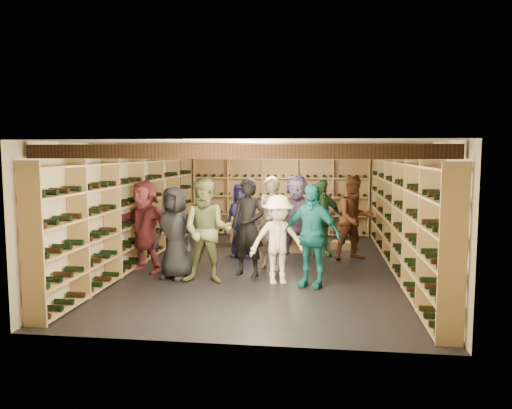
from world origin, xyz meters
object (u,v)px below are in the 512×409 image
object	(u,v)px
person_5	(145,226)
person_6	(243,220)
crate_stack_right	(297,244)
person_7	(271,223)
person_2	(207,231)
person_4	(311,235)
person_3	(278,240)
person_1	(248,227)
person_10	(321,218)
person_11	(297,214)
person_8	(354,218)
crate_stack_left	(241,232)
crate_loose	(342,245)
person_0	(175,233)

from	to	relation	value
person_5	person_6	xyz separation A→B (m)	(1.60, 1.56, -0.07)
crate_stack_right	person_7	world-z (taller)	person_7
person_2	person_4	xyz separation A→B (m)	(1.78, -0.00, -0.03)
person_6	person_7	xyz separation A→B (m)	(0.72, -1.05, 0.09)
person_3	person_7	size ratio (longest dim) A/B	0.85
person_1	person_6	size ratio (longest dim) A/B	1.11
person_10	person_11	size ratio (longest dim) A/B	0.95
person_6	person_8	bearing A→B (deg)	15.89
crate_stack_left	person_5	distance (m)	3.19
person_3	person_11	distance (m)	2.52
crate_loose	person_0	bearing A→B (deg)	-134.54
person_4	person_3	bearing A→B (deg)	-169.92
person_3	crate_stack_left	bearing A→B (deg)	93.43
person_4	person_8	bearing A→B (deg)	89.52
person_5	person_8	world-z (taller)	person_8
crate_stack_left	person_10	world-z (taller)	person_10
person_8	person_10	distance (m)	0.74
person_6	person_8	world-z (taller)	person_8
person_3	person_7	distance (m)	1.08
person_5	person_11	size ratio (longest dim) A/B	0.99
person_4	person_8	size ratio (longest dim) A/B	0.99
crate_stack_right	person_6	distance (m)	1.48
crate_loose	person_1	xyz separation A→B (m)	(-1.83, -2.76, 0.81)
crate_stack_left	person_8	xyz separation A→B (m)	(2.59, -1.25, 0.53)
crate_loose	crate_stack_left	bearing A→B (deg)	177.38
crate_stack_right	person_0	world-z (taller)	person_0
person_0	person_4	size ratio (longest dim) A/B	0.95
person_2	person_7	bearing A→B (deg)	48.03
person_6	person_7	world-z (taller)	person_7
person_1	person_11	size ratio (longest dim) A/B	1.01
crate_stack_left	person_3	world-z (taller)	person_3
person_2	person_6	bearing A→B (deg)	81.77
crate_stack_left	person_2	size ratio (longest dim) A/B	0.38
crate_stack_left	crate_stack_right	world-z (taller)	crate_stack_left
person_0	person_11	distance (m)	3.15
crate_stack_left	person_7	distance (m)	2.57
person_1	person_8	xyz separation A→B (m)	(2.01, 1.63, -0.02)
person_5	person_6	world-z (taller)	person_5
crate_stack_right	person_4	world-z (taller)	person_4
person_0	person_6	world-z (taller)	person_0
person_10	person_0	bearing A→B (deg)	-161.43
crate_stack_left	person_10	distance (m)	2.21
crate_stack_right	person_1	xyz separation A→B (m)	(-0.79, -2.31, 0.72)
person_0	person_10	size ratio (longest dim) A/B	0.98
person_4	person_10	world-z (taller)	person_4
person_3	person_10	distance (m)	2.46
person_8	crate_loose	bearing A→B (deg)	75.59
person_7	crate_stack_right	bearing A→B (deg)	99.81
crate_loose	person_4	xyz separation A→B (m)	(-0.68, -3.36, 0.78)
person_1	person_7	xyz separation A→B (m)	(0.37, 0.56, 0.00)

